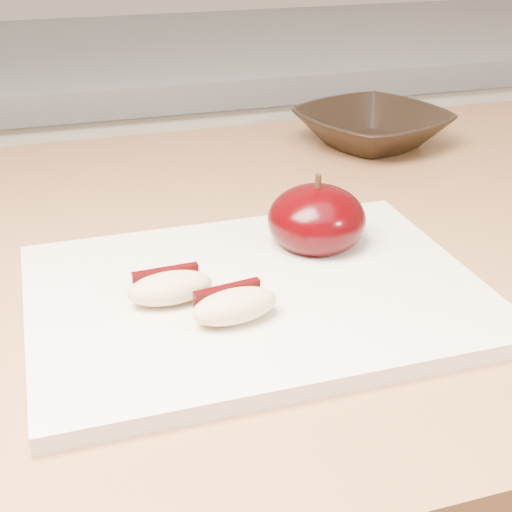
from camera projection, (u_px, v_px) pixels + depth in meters
name	position (u px, v px, depth m)	size (l,w,h in m)	color
back_cabinet	(97.00, 294.00, 1.38)	(2.40, 0.62, 0.94)	silver
cutting_board	(256.00, 294.00, 0.52)	(0.32, 0.24, 0.01)	silver
apple_half	(317.00, 220.00, 0.57)	(0.09, 0.09, 0.07)	black
apple_wedge_a	(170.00, 287.00, 0.49)	(0.06, 0.03, 0.02)	#D7BB88
apple_wedge_b	(234.00, 305.00, 0.47)	(0.06, 0.04, 0.02)	#D7BB88
bowl	(372.00, 128.00, 0.83)	(0.16, 0.16, 0.04)	black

